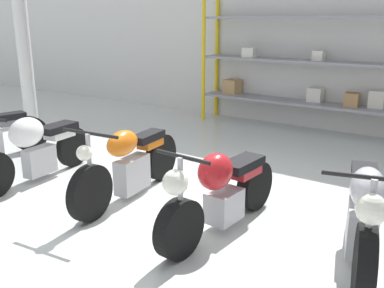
{
  "coord_description": "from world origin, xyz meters",
  "views": [
    {
      "loc": [
        2.78,
        -3.68,
        2.13
      ],
      "look_at": [
        0.0,
        0.4,
        0.7
      ],
      "focal_mm": 40.0,
      "sensor_mm": 36.0,
      "label": 1
    }
  ],
  "objects_px": {
    "motorcycle_orange": "(130,163)",
    "motorcycle_red": "(221,192)",
    "shelving_rack": "(312,66)",
    "motorcycle_silver": "(363,215)",
    "motorcycle_white": "(35,146)"
  },
  "relations": [
    {
      "from": "motorcycle_white",
      "to": "motorcycle_silver",
      "type": "distance_m",
      "value": 4.21
    },
    {
      "from": "shelving_rack",
      "to": "motorcycle_white",
      "type": "distance_m",
      "value": 5.28
    },
    {
      "from": "shelving_rack",
      "to": "motorcycle_orange",
      "type": "xyz_separation_m",
      "value": [
        -0.68,
        -4.48,
        -0.84
      ]
    },
    {
      "from": "shelving_rack",
      "to": "motorcycle_red",
      "type": "relative_size",
      "value": 2.47
    },
    {
      "from": "motorcycle_orange",
      "to": "motorcycle_red",
      "type": "bearing_deg",
      "value": 78.07
    },
    {
      "from": "shelving_rack",
      "to": "motorcycle_silver",
      "type": "xyz_separation_m",
      "value": [
        2.06,
        -4.42,
        -0.81
      ]
    },
    {
      "from": "motorcycle_orange",
      "to": "motorcycle_silver",
      "type": "distance_m",
      "value": 2.74
    },
    {
      "from": "motorcycle_orange",
      "to": "motorcycle_red",
      "type": "xyz_separation_m",
      "value": [
        1.38,
        -0.14,
        -0.0
      ]
    },
    {
      "from": "motorcycle_silver",
      "to": "shelving_rack",
      "type": "bearing_deg",
      "value": -169.75
    },
    {
      "from": "motorcycle_red",
      "to": "motorcycle_silver",
      "type": "xyz_separation_m",
      "value": [
        1.36,
        0.2,
        0.03
      ]
    },
    {
      "from": "motorcycle_red",
      "to": "motorcycle_silver",
      "type": "bearing_deg",
      "value": 102.3
    },
    {
      "from": "shelving_rack",
      "to": "motorcycle_silver",
      "type": "distance_m",
      "value": 4.94
    },
    {
      "from": "motorcycle_red",
      "to": "motorcycle_white",
      "type": "bearing_deg",
      "value": -83.37
    },
    {
      "from": "motorcycle_white",
      "to": "motorcycle_silver",
      "type": "xyz_separation_m",
      "value": [
        4.19,
        0.34,
        -0.02
      ]
    },
    {
      "from": "shelving_rack",
      "to": "motorcycle_silver",
      "type": "bearing_deg",
      "value": -64.99
    }
  ]
}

